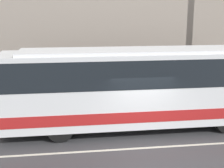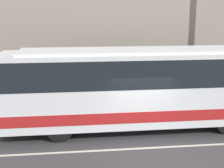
% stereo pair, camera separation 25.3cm
% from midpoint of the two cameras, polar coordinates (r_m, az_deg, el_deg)
% --- Properties ---
extents(ground_plane, '(60.00, 60.00, 0.00)m').
position_cam_midpoint_polar(ground_plane, '(11.96, 5.84, -11.55)').
color(ground_plane, '#38383A').
extents(sidewalk, '(60.00, 2.76, 0.17)m').
position_cam_midpoint_polar(sidewalk, '(16.87, 1.49, -3.77)').
color(sidewalk, gray).
rests_on(sidewalk, ground_plane).
extents(lane_stripe, '(54.00, 0.14, 0.01)m').
position_cam_midpoint_polar(lane_stripe, '(11.96, 5.84, -11.53)').
color(lane_stripe, beige).
rests_on(lane_stripe, ground_plane).
extents(transit_bus, '(10.92, 2.57, 3.46)m').
position_cam_midpoint_polar(transit_bus, '(13.31, 3.13, -0.08)').
color(transit_bus, white).
rests_on(transit_bus, ground_plane).
extents(pedestrian_waiting, '(0.36, 0.36, 1.66)m').
position_cam_midpoint_polar(pedestrian_waiting, '(16.88, -1.15, -0.74)').
color(pedestrian_waiting, '#1E5933').
rests_on(pedestrian_waiting, sidewalk).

